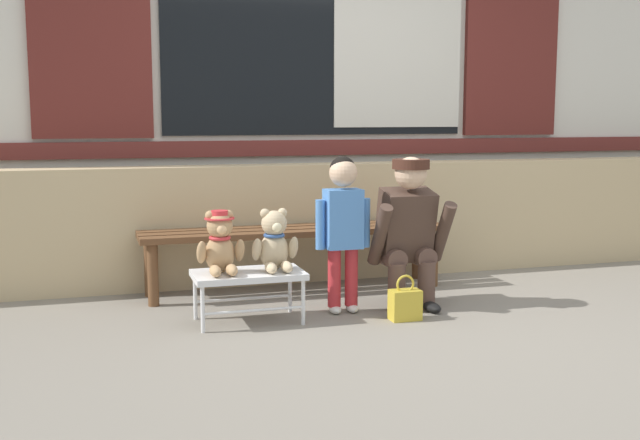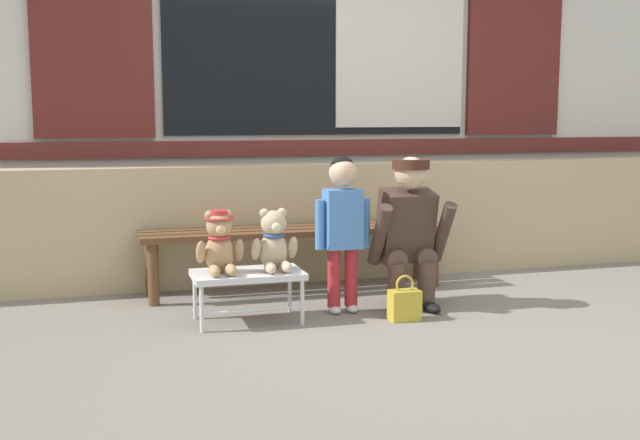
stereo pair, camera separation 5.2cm
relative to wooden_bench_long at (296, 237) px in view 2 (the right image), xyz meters
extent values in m
plane|color=gray|center=(0.40, -1.06, -0.37)|extent=(60.00, 60.00, 0.00)
cube|color=tan|center=(0.40, 0.37, 0.05)|extent=(7.90, 0.25, 0.85)
cube|color=silver|center=(0.40, 0.89, 1.51)|extent=(8.06, 0.20, 3.76)
cube|color=maroon|center=(0.40, 0.77, 0.58)|extent=(7.42, 0.04, 0.12)
cube|color=black|center=(0.40, 0.78, 1.38)|extent=(2.40, 0.03, 1.40)
cube|color=silver|center=(1.06, 0.76, 1.38)|extent=(1.07, 0.02, 1.29)
cube|color=maroon|center=(-1.28, 0.77, 1.38)|extent=(0.84, 0.05, 1.43)
cube|color=maroon|center=(2.08, 0.77, 1.38)|extent=(0.84, 0.05, 1.43)
cube|color=brown|center=(0.00, -0.14, 0.05)|extent=(2.10, 0.11, 0.04)
cube|color=brown|center=(0.00, 0.00, 0.05)|extent=(2.10, 0.11, 0.04)
cube|color=brown|center=(0.00, 0.14, 0.05)|extent=(2.10, 0.11, 0.04)
cylinder|color=brown|center=(-0.97, -0.14, -0.17)|extent=(0.07, 0.07, 0.40)
cylinder|color=brown|center=(-0.97, 0.14, -0.17)|extent=(0.07, 0.07, 0.40)
cylinder|color=brown|center=(0.97, -0.14, -0.17)|extent=(0.07, 0.07, 0.40)
cylinder|color=brown|center=(0.97, 0.14, -0.17)|extent=(0.07, 0.07, 0.40)
cube|color=silver|center=(-0.47, -0.69, -0.09)|extent=(0.64, 0.36, 0.04)
cylinder|color=silver|center=(-0.76, -0.84, -0.24)|extent=(0.02, 0.02, 0.26)
cylinder|color=silver|center=(-0.76, -0.54, -0.24)|extent=(0.02, 0.02, 0.26)
cylinder|color=silver|center=(-0.18, -0.84, -0.24)|extent=(0.02, 0.02, 0.26)
cylinder|color=silver|center=(-0.18, -0.54, -0.24)|extent=(0.02, 0.02, 0.26)
cylinder|color=silver|center=(-0.47, -0.84, -0.27)|extent=(0.58, 0.02, 0.02)
cylinder|color=silver|center=(-0.47, -0.54, -0.27)|extent=(0.58, 0.02, 0.02)
ellipsoid|color=tan|center=(-0.63, -0.67, 0.04)|extent=(0.17, 0.14, 0.22)
sphere|color=tan|center=(-0.63, -0.68, 0.20)|extent=(0.15, 0.15, 0.15)
sphere|color=#F4C188|center=(-0.63, -0.73, 0.19)|extent=(0.06, 0.06, 0.06)
sphere|color=tan|center=(-0.68, -0.67, 0.26)|extent=(0.06, 0.06, 0.06)
ellipsoid|color=tan|center=(-0.74, -0.70, 0.06)|extent=(0.06, 0.11, 0.16)
ellipsoid|color=tan|center=(-0.68, -0.79, -0.04)|extent=(0.06, 0.15, 0.06)
sphere|color=tan|center=(-0.58, -0.67, 0.26)|extent=(0.06, 0.06, 0.06)
ellipsoid|color=tan|center=(-0.52, -0.70, 0.06)|extent=(0.06, 0.11, 0.16)
ellipsoid|color=tan|center=(-0.58, -0.79, -0.04)|extent=(0.06, 0.15, 0.06)
torus|color=red|center=(-0.63, -0.68, 0.13)|extent=(0.13, 0.13, 0.02)
cylinder|color=red|center=(-0.63, -0.68, 0.24)|extent=(0.17, 0.17, 0.01)
cylinder|color=red|center=(-0.63, -0.68, 0.27)|extent=(0.10, 0.10, 0.04)
ellipsoid|color=#CCB289|center=(-0.31, -0.67, 0.04)|extent=(0.17, 0.14, 0.22)
sphere|color=#CCB289|center=(-0.31, -0.68, 0.20)|extent=(0.15, 0.15, 0.15)
sphere|color=#FFEEBB|center=(-0.31, -0.73, 0.19)|extent=(0.06, 0.06, 0.06)
sphere|color=#CCB289|center=(-0.36, -0.67, 0.26)|extent=(0.06, 0.06, 0.06)
ellipsoid|color=#CCB289|center=(-0.42, -0.70, 0.06)|extent=(0.06, 0.11, 0.16)
ellipsoid|color=#CCB289|center=(-0.36, -0.79, -0.04)|extent=(0.06, 0.15, 0.06)
sphere|color=#CCB289|center=(-0.26, -0.67, 0.26)|extent=(0.06, 0.06, 0.06)
ellipsoid|color=#CCB289|center=(-0.20, -0.70, 0.06)|extent=(0.06, 0.11, 0.16)
ellipsoid|color=#CCB289|center=(-0.26, -0.79, -0.04)|extent=(0.06, 0.15, 0.06)
torus|color=#335699|center=(-0.31, -0.68, 0.13)|extent=(0.13, 0.13, 0.02)
cylinder|color=#B7282D|center=(0.07, -0.64, -0.15)|extent=(0.08, 0.08, 0.36)
ellipsoid|color=silver|center=(0.07, -0.66, -0.35)|extent=(0.07, 0.12, 0.05)
cylinder|color=#B7282D|center=(0.18, -0.64, -0.15)|extent=(0.08, 0.08, 0.36)
ellipsoid|color=silver|center=(0.18, -0.66, -0.35)|extent=(0.07, 0.12, 0.05)
cube|color=#4C84CC|center=(0.13, -0.64, 0.21)|extent=(0.22, 0.15, 0.36)
cylinder|color=#4C84CC|center=(-0.02, -0.64, 0.18)|extent=(0.06, 0.06, 0.30)
cylinder|color=#4C84CC|center=(0.27, -0.64, 0.18)|extent=(0.06, 0.06, 0.30)
sphere|color=#DBB28E|center=(0.13, -0.64, 0.49)|extent=(0.17, 0.17, 0.17)
sphere|color=black|center=(0.13, -0.63, 0.51)|extent=(0.16, 0.16, 0.16)
cylinder|color=brown|center=(0.46, -0.71, -0.22)|extent=(0.11, 0.11, 0.30)
cylinder|color=brown|center=(0.46, -0.57, -0.05)|extent=(0.13, 0.32, 0.13)
ellipsoid|color=black|center=(0.46, -0.79, -0.34)|extent=(0.09, 0.20, 0.06)
cylinder|color=brown|center=(0.66, -0.71, -0.22)|extent=(0.11, 0.11, 0.30)
cylinder|color=brown|center=(0.66, -0.57, -0.05)|extent=(0.13, 0.32, 0.13)
ellipsoid|color=black|center=(0.66, -0.79, -0.34)|extent=(0.09, 0.20, 0.06)
cube|color=#473328|center=(0.56, -0.60, 0.15)|extent=(0.32, 0.30, 0.47)
cylinder|color=#473328|center=(0.35, -0.70, 0.11)|extent=(0.08, 0.28, 0.40)
cylinder|color=#473328|center=(0.77, -0.70, 0.11)|extent=(0.08, 0.28, 0.40)
sphere|color=#DBB28E|center=(0.56, -0.67, 0.48)|extent=(0.20, 0.20, 0.20)
cylinder|color=#422319|center=(0.56, -0.67, 0.53)|extent=(0.23, 0.23, 0.06)
cube|color=brown|center=(0.75, -0.51, 0.01)|extent=(0.10, 0.22, 0.16)
cube|color=gold|center=(0.42, -0.92, -0.28)|extent=(0.18, 0.11, 0.18)
torus|color=gold|center=(0.42, -0.92, -0.16)|extent=(0.11, 0.01, 0.11)
camera|label=1|loc=(-1.35, -5.02, 0.83)|focal=43.26mm
camera|label=2|loc=(-1.30, -5.03, 0.83)|focal=43.26mm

